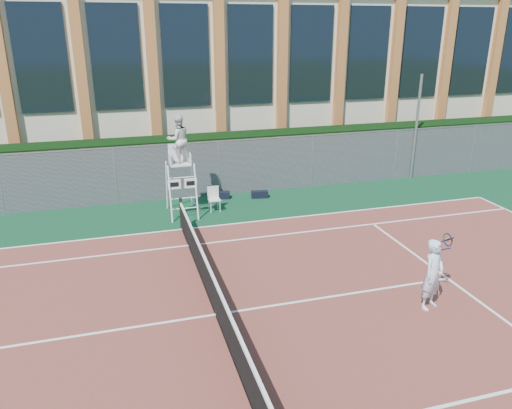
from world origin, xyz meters
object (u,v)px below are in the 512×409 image
object	(u,v)px
plastic_chair	(214,197)
tennis_player	(433,274)
umpire_chair	(179,142)
steel_pole	(416,128)

from	to	relation	value
plastic_chair	tennis_player	distance (m)	8.95
umpire_chair	tennis_player	xyz separation A→B (m)	(4.82, -8.15, -1.75)
umpire_chair	plastic_chair	world-z (taller)	umpire_chair
plastic_chair	tennis_player	bearing A→B (deg)	-65.97
umpire_chair	tennis_player	bearing A→B (deg)	-59.38
steel_pole	tennis_player	size ratio (longest dim) A/B	2.58
umpire_chair	plastic_chair	xyz separation A→B (m)	(1.18, 0.01, -2.13)
steel_pole	tennis_player	bearing A→B (deg)	-120.38
steel_pole	umpire_chair	world-z (taller)	steel_pole
steel_pole	umpire_chair	size ratio (longest dim) A/B	1.25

